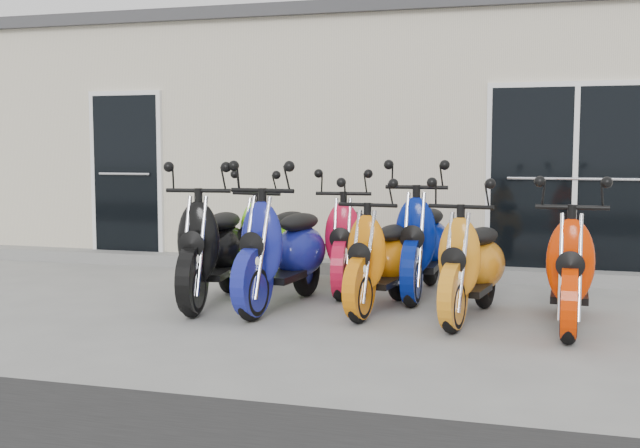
# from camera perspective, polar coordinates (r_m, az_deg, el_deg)

# --- Properties ---
(ground) EXTENTS (80.00, 80.00, 0.00)m
(ground) POSITION_cam_1_polar(r_m,az_deg,el_deg) (8.04, -1.22, -5.73)
(ground) COLOR gray
(ground) RESTS_ON ground
(building) EXTENTS (14.00, 6.00, 3.20)m
(building) POSITION_cam_1_polar(r_m,az_deg,el_deg) (12.93, 5.81, 5.66)
(building) COLOR beige
(building) RESTS_ON ground
(roof_cap) EXTENTS (14.20, 6.20, 0.16)m
(roof_cap) POSITION_cam_1_polar(r_m,az_deg,el_deg) (13.05, 5.89, 13.06)
(roof_cap) COLOR #3F3F42
(roof_cap) RESTS_ON building
(front_step) EXTENTS (14.00, 0.40, 0.15)m
(front_step) POSITION_cam_1_polar(r_m,az_deg,el_deg) (9.94, 2.32, -3.11)
(front_step) COLOR gray
(front_step) RESTS_ON ground
(door_left) EXTENTS (1.07, 0.08, 2.22)m
(door_left) POSITION_cam_1_polar(r_m,az_deg,el_deg) (11.19, -13.60, 3.81)
(door_left) COLOR black
(door_left) RESTS_ON front_step
(door_right) EXTENTS (2.02, 0.08, 2.22)m
(door_right) POSITION_cam_1_polar(r_m,az_deg,el_deg) (9.69, 17.69, 3.45)
(door_right) COLOR black
(door_right) RESTS_ON front_step
(scooter_front_black) EXTENTS (0.96, 2.02, 1.44)m
(scooter_front_black) POSITION_cam_1_polar(r_m,az_deg,el_deg) (8.03, -7.66, -0.60)
(scooter_front_black) COLOR black
(scooter_front_black) RESTS_ON ground
(scooter_front_blue) EXTENTS (0.88, 2.01, 1.45)m
(scooter_front_blue) POSITION_cam_1_polar(r_m,az_deg,el_deg) (7.78, -2.69, -0.71)
(scooter_front_blue) COLOR navy
(scooter_front_blue) RESTS_ON ground
(scooter_front_orange_a) EXTENTS (0.84, 1.82, 1.29)m
(scooter_front_orange_a) POSITION_cam_1_polar(r_m,az_deg,el_deg) (7.65, 4.40, -1.41)
(scooter_front_orange_a) COLOR orange
(scooter_front_orange_a) RESTS_ON ground
(scooter_front_orange_b) EXTENTS (0.89, 1.85, 1.31)m
(scooter_front_orange_b) POSITION_cam_1_polar(r_m,az_deg,el_deg) (7.36, 10.74, -1.70)
(scooter_front_orange_b) COLOR orange
(scooter_front_orange_b) RESTS_ON ground
(scooter_front_red) EXTENTS (0.69, 1.83, 1.34)m
(scooter_front_red) POSITION_cam_1_polar(r_m,az_deg,el_deg) (7.24, 17.40, -1.87)
(scooter_front_red) COLOR red
(scooter_front_red) RESTS_ON ground
(scooter_back_green) EXTENTS (0.90, 1.86, 1.32)m
(scooter_back_green) POSITION_cam_1_polar(r_m,az_deg,el_deg) (8.99, -3.27, -0.27)
(scooter_back_green) COLOR #75E911
(scooter_back_green) RESTS_ON ground
(scooter_back_red) EXTENTS (0.87, 1.88, 1.34)m
(scooter_back_red) POSITION_cam_1_polar(r_m,az_deg,el_deg) (8.72, 2.06, -0.38)
(scooter_back_red) COLOR red
(scooter_back_red) RESTS_ON ground
(scooter_back_blue) EXTENTS (0.73, 1.96, 1.45)m
(scooter_back_blue) POSITION_cam_1_polar(r_m,az_deg,el_deg) (8.48, 7.33, -0.24)
(scooter_back_blue) COLOR navy
(scooter_back_blue) RESTS_ON ground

